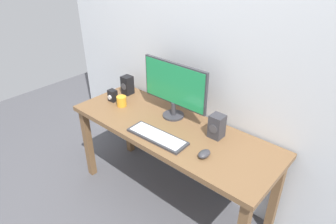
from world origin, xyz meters
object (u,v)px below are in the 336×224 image
at_px(speaker_right, 217,126).
at_px(coffee_mug, 122,101).
at_px(keyboard_primary, 157,137).
at_px(desk, 171,137).
at_px(monitor, 174,87).
at_px(mouse, 204,154).
at_px(speaker_left, 127,85).
at_px(audio_controller, 113,96).

distance_m(speaker_right, coffee_mug, 0.87).
xyz_separation_m(keyboard_primary, speaker_right, (0.31, 0.29, 0.08)).
height_order(desk, monitor, monitor).
relative_size(desk, mouse, 16.76).
distance_m(desk, speaker_left, 0.71).
bearing_deg(mouse, desk, 163.70).
bearing_deg(mouse, coffee_mug, 174.84).
bearing_deg(coffee_mug, mouse, -6.41).
distance_m(keyboard_primary, speaker_right, 0.43).
bearing_deg(audio_controller, mouse, -6.11).
bearing_deg(keyboard_primary, audio_controller, 166.95).
distance_m(mouse, speaker_right, 0.26).
relative_size(keyboard_primary, audio_controller, 4.57).
height_order(desk, mouse, mouse).
bearing_deg(desk, speaker_right, 20.03).
distance_m(mouse, coffee_mug, 0.93).
xyz_separation_m(monitor, audio_controller, (-0.57, -0.16, -0.20)).
xyz_separation_m(speaker_right, speaker_left, (-1.00, 0.05, -0.00)).
distance_m(desk, speaker_right, 0.39).
distance_m(speaker_left, coffee_mug, 0.24).
bearing_deg(monitor, speaker_left, 177.29).
bearing_deg(speaker_right, desk, -159.97).
distance_m(monitor, coffee_mug, 0.52).
distance_m(monitor, mouse, 0.60).
bearing_deg(monitor, desk, -58.02).
xyz_separation_m(speaker_left, coffee_mug, (0.14, -0.19, -0.04)).
bearing_deg(desk, audio_controller, -178.95).
distance_m(monitor, speaker_right, 0.45).
relative_size(desk, keyboard_primary, 3.59).
bearing_deg(desk, keyboard_primary, -83.24).
bearing_deg(monitor, speaker_right, -3.57).
bearing_deg(audio_controller, desk, 1.05).
bearing_deg(mouse, keyboard_primary, -171.96).
bearing_deg(monitor, mouse, -29.03).
bearing_deg(speaker_left, mouse, -15.57).
xyz_separation_m(mouse, speaker_left, (-1.07, 0.30, 0.06)).
bearing_deg(coffee_mug, speaker_left, 125.73).
distance_m(audio_controller, coffee_mug, 0.13).
bearing_deg(speaker_right, audio_controller, -172.45).
bearing_deg(keyboard_primary, monitor, 109.34).
xyz_separation_m(desk, mouse, (0.40, -0.13, 0.11)).
relative_size(keyboard_primary, speaker_right, 2.69).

